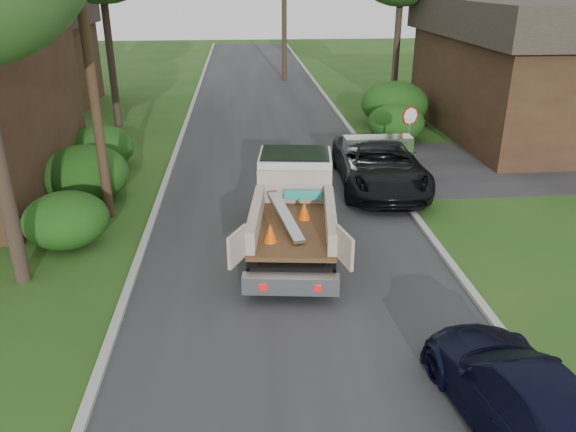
# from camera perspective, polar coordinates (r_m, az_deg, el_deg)

# --- Properties ---
(ground) EXTENTS (120.00, 120.00, 0.00)m
(ground) POSITION_cam_1_polar(r_m,az_deg,el_deg) (13.73, 1.07, -7.42)
(ground) COLOR #204A15
(ground) RESTS_ON ground
(road) EXTENTS (8.00, 90.00, 0.02)m
(road) POSITION_cam_1_polar(r_m,az_deg,el_deg) (22.89, -1.47, 5.34)
(road) COLOR #28282B
(road) RESTS_ON ground
(side_street) EXTENTS (16.00, 7.00, 0.02)m
(side_street) POSITION_cam_1_polar(r_m,az_deg,el_deg) (25.60, 26.69, 4.79)
(side_street) COLOR #28282B
(side_street) RESTS_ON ground
(curb_left) EXTENTS (0.20, 90.00, 0.12)m
(curb_left) POSITION_cam_1_polar(r_m,az_deg,el_deg) (23.01, -11.75, 5.10)
(curb_left) COLOR #9E9E99
(curb_left) RESTS_ON ground
(curb_right) EXTENTS (0.20, 90.00, 0.12)m
(curb_right) POSITION_cam_1_polar(r_m,az_deg,el_deg) (23.45, 8.63, 5.67)
(curb_right) COLOR #9E9E99
(curb_right) RESTS_ON ground
(stop_sign) EXTENTS (0.71, 0.32, 2.48)m
(stop_sign) POSITION_cam_1_polar(r_m,az_deg,el_deg) (22.36, 12.25, 9.12)
(stop_sign) COLOR slate
(stop_sign) RESTS_ON ground
(utility_pole) EXTENTS (2.42, 1.25, 10.00)m
(utility_pole) POSITION_cam_1_polar(r_m,az_deg,el_deg) (17.37, -19.67, 15.87)
(utility_pole) COLOR #382619
(utility_pole) RESTS_ON ground
(house_left_far) EXTENTS (7.56, 7.56, 6.00)m
(house_left_far) POSITION_cam_1_polar(r_m,az_deg,el_deg) (36.14, -25.49, 14.70)
(house_left_far) COLOR #382317
(house_left_far) RESTS_ON ground
(house_right) EXTENTS (9.72, 12.96, 6.20)m
(house_right) POSITION_cam_1_polar(r_m,az_deg,el_deg) (29.69, 24.66, 13.68)
(house_right) COLOR #382317
(house_right) RESTS_ON ground
(hedge_left_a) EXTENTS (2.34, 2.34, 1.53)m
(hedge_left_a) POSITION_cam_1_polar(r_m,az_deg,el_deg) (16.77, -21.61, -0.35)
(hedge_left_a) COLOR #0D3A0F
(hedge_left_a) RESTS_ON ground
(hedge_left_b) EXTENTS (2.86, 2.86, 1.87)m
(hedge_left_b) POSITION_cam_1_polar(r_m,az_deg,el_deg) (19.94, -19.89, 4.05)
(hedge_left_b) COLOR #0D3A0F
(hedge_left_b) RESTS_ON ground
(hedge_left_c) EXTENTS (2.60, 2.60, 1.70)m
(hedge_left_c) POSITION_cam_1_polar(r_m,az_deg,el_deg) (23.28, -18.55, 6.62)
(hedge_left_c) COLOR #0D3A0F
(hedge_left_c) RESTS_ON ground
(hedge_right_a) EXTENTS (2.60, 2.60, 1.70)m
(hedge_right_a) POSITION_cam_1_polar(r_m,az_deg,el_deg) (26.47, 10.91, 9.28)
(hedge_right_a) COLOR #0D3A0F
(hedge_right_a) RESTS_ON ground
(hedge_right_b) EXTENTS (3.38, 3.38, 2.21)m
(hedge_right_b) POSITION_cam_1_polar(r_m,az_deg,el_deg) (29.42, 10.77, 11.16)
(hedge_right_b) COLOR #0D3A0F
(hedge_right_b) RESTS_ON ground
(flatbed_truck) EXTENTS (3.11, 6.14, 2.24)m
(flatbed_truck) POSITION_cam_1_polar(r_m,az_deg,el_deg) (15.89, 0.63, 1.84)
(flatbed_truck) COLOR black
(flatbed_truck) RESTS_ON ground
(black_pickup) EXTENTS (3.17, 6.30, 1.71)m
(black_pickup) POSITION_cam_1_polar(r_m,az_deg,el_deg) (20.29, 9.28, 5.22)
(black_pickup) COLOR black
(black_pickup) RESTS_ON ground
(navy_suv) EXTENTS (2.45, 4.86, 1.35)m
(navy_suv) POSITION_cam_1_polar(r_m,az_deg,el_deg) (10.31, 22.91, -16.68)
(navy_suv) COLOR black
(navy_suv) RESTS_ON ground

